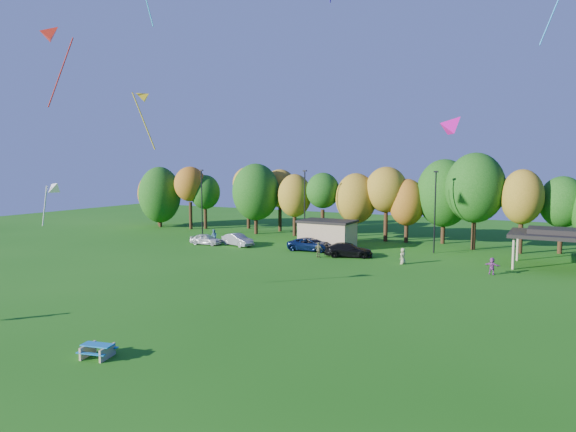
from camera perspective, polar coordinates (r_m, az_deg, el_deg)
The scene contains 18 objects.
ground at distance 24.34m, azimuth -11.24°, elevation -17.99°, with size 160.00×160.00×0.00m, color #19600F.
tree_line at distance 64.59m, azimuth 14.46°, elevation 2.13°, with size 93.57×10.55×11.15m.
lamp_posts at distance 58.62m, azimuth 16.02°, elevation 0.75°, with size 64.50×0.25×9.09m.
utility_building at distance 60.77m, azimuth 4.40°, elevation -1.97°, with size 6.30×4.30×3.25m.
pavilion at distance 54.50m, azimuth 27.71°, elevation -1.82°, with size 8.20×6.20×3.77m.
picnic_table at distance 28.54m, azimuth -20.41°, elevation -13.76°, with size 1.84×1.64×0.69m.
car_a at distance 63.59m, azimuth -9.12°, elevation -2.56°, with size 1.60×3.97×1.35m, color silver.
car_b at distance 62.20m, azimuth -5.63°, elevation -2.65°, with size 1.55×4.43×1.46m, color gray.
car_c at distance 58.42m, azimuth 2.52°, elevation -3.17°, with size 2.42×5.24×1.46m, color #0B1B44.
car_d at distance 54.90m, azimuth 6.72°, elevation -3.77°, with size 2.08×5.12×1.48m, color black.
far_person_0 at distance 54.25m, azimuth 3.42°, elevation -3.76°, with size 0.97×0.40×1.65m, color olive.
far_person_1 at distance 49.34m, azimuth 21.72°, elevation -5.18°, with size 1.42×0.45×1.53m, color #8B3A8B.
far_person_2 at distance 51.84m, azimuth 12.65°, elevation -4.37°, with size 0.78×0.51×1.59m, color tan.
far_person_3 at distance 64.92m, azimuth -8.22°, elevation -2.23°, with size 0.82×0.64×1.68m, color teal.
kite_0 at distance 38.36m, azimuth -24.48°, elevation 2.93°, with size 2.13×1.21×3.40m.
kite_10 at distance 45.54m, azimuth -24.68°, elevation 17.97°, with size 2.86×3.46×6.45m.
kite_11 at distance 46.85m, azimuth -16.04°, elevation 12.59°, with size 2.78×2.39×5.32m.
kite_13 at distance 21.27m, azimuth 17.95°, elevation 9.75°, with size 1.38×1.28×1.11m.
Camera 1 is at (14.31, -17.11, 9.74)m, focal length 32.00 mm.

